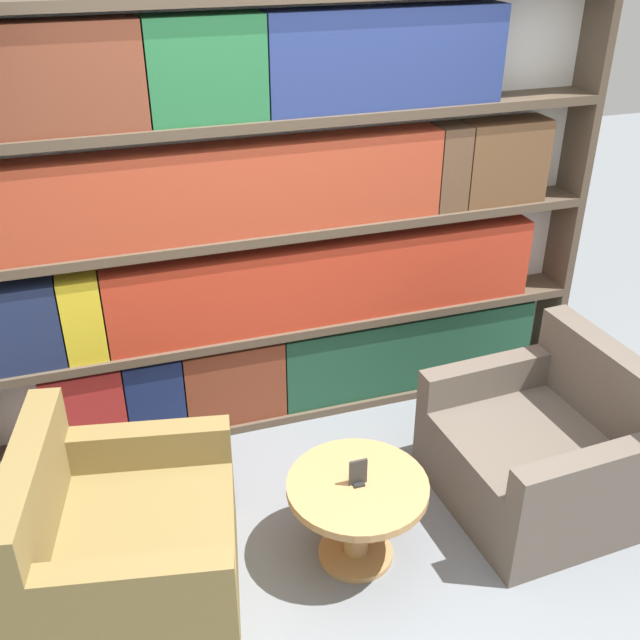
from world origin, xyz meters
name	(u,v)px	position (x,y,z in m)	size (l,w,h in m)	color
ground_plane	(387,588)	(0.00, 0.00, 0.00)	(14.00, 14.00, 0.00)	slate
bookshelf	(281,233)	(-0.06, 1.48, 1.16)	(3.53, 0.30, 2.38)	silver
armchair_left	(124,549)	(-1.11, 0.33, 0.28)	(1.04, 1.10, 0.83)	olive
armchair_right	(542,453)	(0.97, 0.32, 0.28)	(0.93, 0.99, 0.83)	brown
coffee_table	(357,504)	(-0.07, 0.23, 0.32)	(0.65, 0.65, 0.44)	#AD7F4C
table_sign	(358,474)	(-0.07, 0.23, 0.50)	(0.08, 0.06, 0.13)	black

